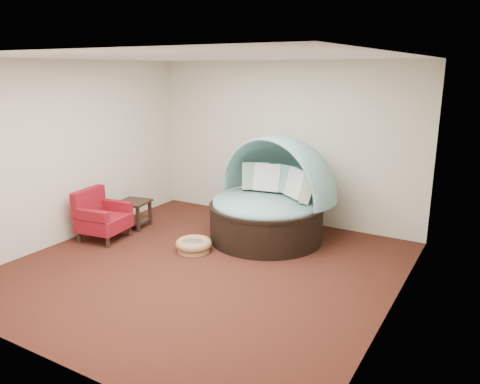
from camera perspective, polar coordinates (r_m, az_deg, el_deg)
The scene contains 10 objects.
floor at distance 6.57m, azimuth -4.38°, elevation -9.09°, with size 5.00×5.00×0.00m, color #441C13.
wall_back at distance 8.28m, azimuth 5.34°, elevation 6.01°, with size 5.00×5.00×0.00m, color beige.
wall_front at distance 4.40m, azimuth -23.58°, elevation -3.09°, with size 5.00×5.00×0.00m, color beige.
wall_left at distance 7.83m, azimuth -19.88°, elevation 4.67°, with size 5.00×5.00×0.00m, color beige.
wall_right at distance 5.17m, azimuth 18.76°, elevation -0.09°, with size 5.00×5.00×0.00m, color beige.
ceiling at distance 6.01m, azimuth -4.92°, elevation 16.10°, with size 5.00×5.00×0.00m, color white.
canopy_daybed at distance 7.42m, azimuth 3.81°, elevation 0.03°, with size 2.23×2.18×1.66m.
pet_basket at distance 7.09m, azimuth -5.66°, elevation -6.44°, with size 0.70×0.70×0.19m.
red_armchair at distance 7.79m, azimuth -16.60°, elevation -2.90°, with size 0.77×0.78×0.81m.
side_table at distance 8.24m, azimuth -12.79°, elevation -2.18°, with size 0.57×0.57×0.47m.
Camera 1 is at (3.45, -4.92, 2.66)m, focal length 35.00 mm.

